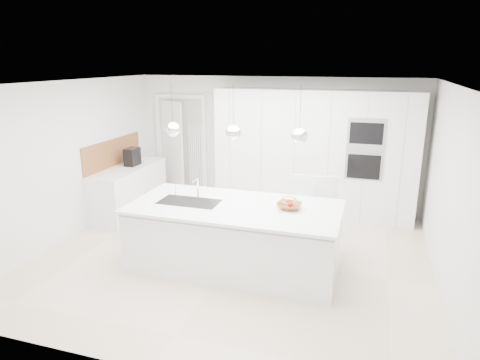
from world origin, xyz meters
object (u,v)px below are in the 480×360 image
(island_base, at_px, (234,239))
(bar_stool_left, at_px, (299,212))
(bar_stool_right, at_px, (323,216))
(fruit_bowl, at_px, (289,206))
(espresso_machine, at_px, (132,157))

(island_base, bearing_deg, bar_stool_left, 54.08)
(island_base, distance_m, bar_stool_right, 1.42)
(fruit_bowl, xyz_separation_m, espresso_machine, (-3.26, 1.51, 0.12))
(island_base, bearing_deg, bar_stool_right, 38.71)
(fruit_bowl, bearing_deg, bar_stool_left, 90.28)
(bar_stool_left, relative_size, bar_stool_right, 0.97)
(fruit_bowl, height_order, bar_stool_right, bar_stool_right)
(island_base, distance_m, fruit_bowl, 0.90)
(espresso_machine, xyz_separation_m, bar_stool_left, (3.25, -0.65, -0.51))
(fruit_bowl, height_order, bar_stool_left, bar_stool_left)
(fruit_bowl, xyz_separation_m, bar_stool_right, (0.37, 0.75, -0.37))
(espresso_machine, xyz_separation_m, bar_stool_right, (3.63, -0.77, -0.50))
(island_base, height_order, bar_stool_left, bar_stool_left)
(fruit_bowl, bearing_deg, bar_stool_right, 63.42)
(bar_stool_right, bearing_deg, espresso_machine, 149.80)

